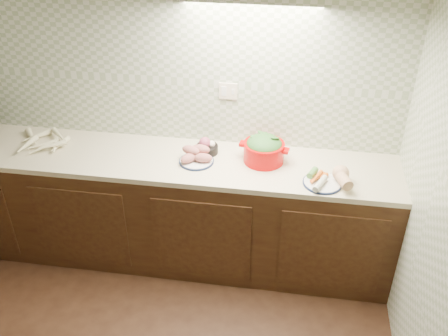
# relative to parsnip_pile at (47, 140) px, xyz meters

# --- Properties ---
(room) EXTENTS (3.60, 3.60, 2.60)m
(room) POSITION_rel_parsnip_pile_xyz_m (0.79, -1.56, 0.70)
(room) COLOR black
(room) RESTS_ON ground
(counter) EXTENTS (3.60, 3.60, 0.90)m
(counter) POSITION_rel_parsnip_pile_xyz_m (0.10, -0.88, -0.48)
(counter) COLOR black
(counter) RESTS_ON ground
(parsnip_pile) EXTENTS (0.40, 0.40, 0.08)m
(parsnip_pile) POSITION_rel_parsnip_pile_xyz_m (0.00, 0.00, 0.00)
(parsnip_pile) COLOR beige
(parsnip_pile) RESTS_ON counter
(sweet_potato_plate) EXTENTS (0.25, 0.25, 0.11)m
(sweet_potato_plate) POSITION_rel_parsnip_pile_xyz_m (1.15, -0.07, 0.01)
(sweet_potato_plate) COLOR #0F193A
(sweet_potato_plate) RESTS_ON counter
(onion_bowl) EXTENTS (0.16, 0.16, 0.12)m
(onion_bowl) POSITION_rel_parsnip_pile_xyz_m (1.21, 0.06, 0.02)
(onion_bowl) COLOR black
(onion_bowl) RESTS_ON counter
(dutch_oven) EXTENTS (0.36, 0.33, 0.20)m
(dutch_oven) POSITION_rel_parsnip_pile_xyz_m (1.62, 0.01, 0.07)
(dutch_oven) COLOR #C30000
(dutch_oven) RESTS_ON counter
(veg_plate) EXTENTS (0.32, 0.31, 0.12)m
(veg_plate) POSITION_rel_parsnip_pile_xyz_m (2.08, -0.20, 0.01)
(veg_plate) COLOR #0F193A
(veg_plate) RESTS_ON counter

